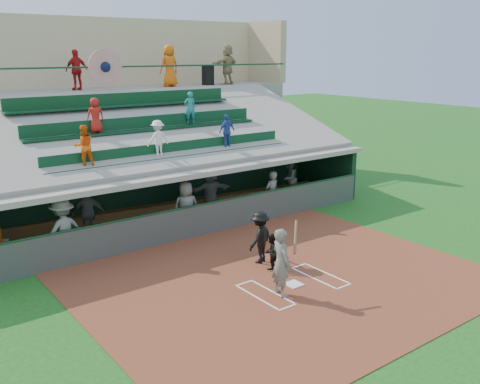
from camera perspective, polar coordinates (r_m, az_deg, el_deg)
ground at (r=14.99m, az=5.74°, el=-9.88°), size 100.00×100.00×0.00m
dirt_slab at (r=15.32m, az=4.46°, el=-9.24°), size 11.00×9.00×0.02m
home_plate at (r=14.97m, az=5.74°, el=-9.76°), size 0.43×0.43×0.03m
batters_box_chalk at (r=14.98m, az=5.74°, el=-9.80°), size 2.65×1.85×0.01m
dugout_floor at (r=20.11m, az=-7.35°, el=-3.36°), size 16.00×3.50×0.04m
concourse_slab at (r=25.54m, az=-15.07°, el=5.40°), size 20.00×3.00×4.60m
grandstand at (r=22.84m, az=-12.24°, el=4.41°), size 20.40×10.40×7.80m
batter_at_plate at (r=14.02m, az=4.41°, el=-7.44°), size 0.89×0.78×1.95m
catcher at (r=15.78m, az=3.32°, el=-6.34°), size 0.60×0.52×1.07m
home_umpire at (r=16.15m, az=2.14°, el=-4.83°), size 1.18×0.93×1.60m
dugout_bench at (r=20.87m, az=-9.52°, el=-2.04°), size 15.29×2.27×0.46m
dugout_player_a at (r=16.91m, az=-18.34°, el=-3.92°), size 1.41×1.00×1.98m
dugout_player_b at (r=18.75m, az=-15.87°, el=-2.22°), size 1.14×0.75×1.80m
dugout_player_c at (r=18.66m, az=-5.76°, el=-1.68°), size 1.03×0.80×1.87m
dugout_player_d at (r=20.53m, az=-3.20°, el=0.04°), size 1.90×0.90×1.96m
dugout_player_e at (r=20.66m, az=3.41°, el=-0.16°), size 0.69×0.50×1.76m
dugout_player_f at (r=23.15m, az=5.26°, el=1.44°), size 1.05×0.95×1.77m
trash_bin at (r=27.44m, az=-3.44°, el=12.31°), size 0.63×0.63×0.95m
concourse_staff_a at (r=24.62m, az=-17.03°, el=12.36°), size 1.07×0.56×1.73m
concourse_staff_b at (r=26.26m, az=-7.54°, el=13.21°), size 1.00×0.69×1.95m
concourse_staff_c at (r=27.72m, az=-1.38°, el=13.44°), size 1.94×1.14×1.99m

